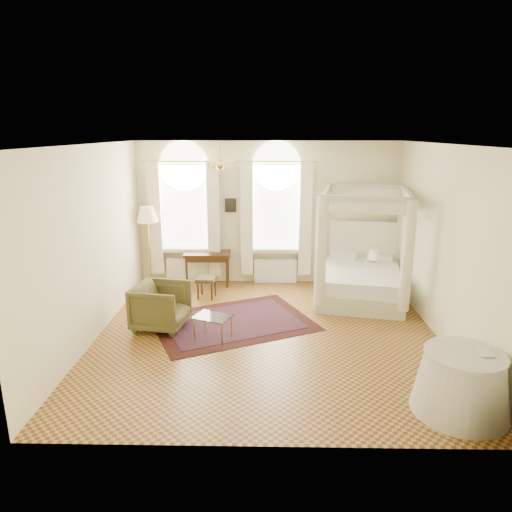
{
  "coord_description": "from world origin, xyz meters",
  "views": [
    {
      "loc": [
        -0.05,
        -7.48,
        3.5
      ],
      "look_at": [
        -0.21,
        0.4,
        1.34
      ],
      "focal_mm": 32.0,
      "sensor_mm": 36.0,
      "label": 1
    }
  ],
  "objects": [
    {
      "name": "nightstand_lamp",
      "position": [
        2.4,
        2.45,
        0.81
      ],
      "size": [
        0.29,
        0.29,
        0.42
      ],
      "color": "#B5973C",
      "rests_on": "nightstand"
    },
    {
      "name": "nightstand",
      "position": [
        2.37,
        2.42,
        0.26
      ],
      "size": [
        0.43,
        0.4,
        0.53
      ],
      "primitive_type": "cube",
      "rotation": [
        0.0,
        0.0,
        -0.19
      ],
      "color": "#3E2410",
      "rests_on": "ground"
    },
    {
      "name": "canopy_bed",
      "position": [
        2.0,
        1.83,
        0.54
      ],
      "size": [
        2.15,
        2.47,
        2.36
      ],
      "color": "beige",
      "rests_on": "ground"
    },
    {
      "name": "wall_pictures",
      "position": [
        0.09,
        2.97,
        1.89
      ],
      "size": [
        2.54,
        0.03,
        0.39
      ],
      "color": "black",
      "rests_on": "room_walls"
    },
    {
      "name": "window_left",
      "position": [
        -1.9,
        2.87,
        1.49
      ],
      "size": [
        1.62,
        0.27,
        3.29
      ],
      "color": "white",
      "rests_on": "room_walls"
    },
    {
      "name": "side_table",
      "position": [
        2.47,
        -2.25,
        0.41
      ],
      "size": [
        1.21,
        1.21,
        0.83
      ],
      "color": "beige",
      "rests_on": "ground"
    },
    {
      "name": "coffee_table",
      "position": [
        -0.95,
        -0.2,
        0.38
      ],
      "size": [
        0.75,
        0.65,
        0.43
      ],
      "color": "silver",
      "rests_on": "ground"
    },
    {
      "name": "oriental_rug",
      "position": [
        -0.66,
        0.51,
        0.01
      ],
      "size": [
        3.46,
        3.06,
        0.01
      ],
      "color": "#38110D",
      "rests_on": "ground"
    },
    {
      "name": "stool",
      "position": [
        -1.31,
        1.85,
        0.39
      ],
      "size": [
        0.46,
        0.46,
        0.46
      ],
      "color": "#43371C",
      "rests_on": "ground"
    },
    {
      "name": "chandelier",
      "position": [
        -0.9,
        1.2,
        2.91
      ],
      "size": [
        0.51,
        0.45,
        0.5
      ],
      "color": "#B5973C",
      "rests_on": "room_walls"
    },
    {
      "name": "laptop",
      "position": [
        -1.17,
        2.62,
        0.8
      ],
      "size": [
        0.38,
        0.32,
        0.03
      ],
      "primitive_type": "imported",
      "rotation": [
        0.0,
        0.0,
        2.72
      ],
      "color": "black",
      "rests_on": "writing_desk"
    },
    {
      "name": "floor_lamp",
      "position": [
        -2.7,
        2.57,
        1.61
      ],
      "size": [
        0.48,
        0.48,
        1.88
      ],
      "color": "#B5973C",
      "rests_on": "ground"
    },
    {
      "name": "room_walls",
      "position": [
        0.0,
        0.0,
        1.98
      ],
      "size": [
        6.0,
        6.0,
        6.0
      ],
      "color": "#FFF4C2",
      "rests_on": "ground"
    },
    {
      "name": "book",
      "position": [
        2.61,
        -2.26,
        0.84
      ],
      "size": [
        0.21,
        0.26,
        0.02
      ],
      "primitive_type": "imported",
      "rotation": [
        0.0,
        0.0,
        -0.1
      ],
      "color": "black",
      "rests_on": "side_table"
    },
    {
      "name": "writing_desk",
      "position": [
        -1.39,
        2.7,
        0.68
      ],
      "size": [
        1.07,
        0.59,
        0.79
      ],
      "color": "#3E2410",
      "rests_on": "ground"
    },
    {
      "name": "ground",
      "position": [
        0.0,
        0.0,
        0.0
      ],
      "size": [
        6.0,
        6.0,
        0.0
      ],
      "primitive_type": "plane",
      "color": "#A67830",
      "rests_on": "ground"
    },
    {
      "name": "armchair",
      "position": [
        -1.94,
        0.26,
        0.42
      ],
      "size": [
        1.06,
        1.04,
        0.84
      ],
      "primitive_type": "imported",
      "rotation": [
        0.0,
        0.0,
        1.4
      ],
      "color": "#4B4420",
      "rests_on": "ground"
    },
    {
      "name": "window_right",
      "position": [
        0.2,
        2.87,
        1.49
      ],
      "size": [
        1.62,
        0.27,
        3.29
      ],
      "color": "white",
      "rests_on": "room_walls"
    }
  ]
}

